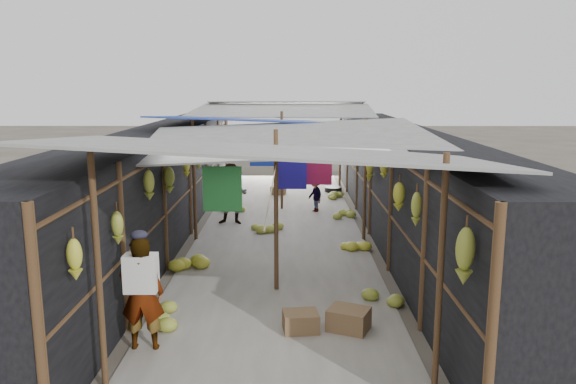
{
  "coord_description": "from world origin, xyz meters",
  "views": [
    {
      "loc": [
        0.22,
        -5.63,
        3.27
      ],
      "look_at": [
        0.18,
        4.93,
        1.25
      ],
      "focal_mm": 35.0,
      "sensor_mm": 36.0,
      "label": 1
    }
  ],
  "objects_px": {
    "shopper_blue": "(233,194)",
    "vendor_elderly": "(142,294)",
    "crate_near": "(301,322)",
    "vendor_seated": "(315,195)",
    "black_basin": "(333,190)"
  },
  "relations": [
    {
      "from": "crate_near",
      "to": "black_basin",
      "type": "xyz_separation_m",
      "value": [
        1.19,
        10.02,
        -0.06
      ]
    },
    {
      "from": "crate_near",
      "to": "vendor_seated",
      "type": "distance_m",
      "value": 7.25
    },
    {
      "from": "crate_near",
      "to": "vendor_elderly",
      "type": "height_order",
      "value": "vendor_elderly"
    },
    {
      "from": "black_basin",
      "to": "vendor_elderly",
      "type": "xyz_separation_m",
      "value": [
        -3.17,
        -10.52,
        0.66
      ]
    },
    {
      "from": "vendor_elderly",
      "to": "shopper_blue",
      "type": "height_order",
      "value": "vendor_elderly"
    },
    {
      "from": "crate_near",
      "to": "shopper_blue",
      "type": "xyz_separation_m",
      "value": [
        -1.5,
        5.93,
        0.59
      ]
    },
    {
      "from": "crate_near",
      "to": "vendor_elderly",
      "type": "distance_m",
      "value": 2.12
    },
    {
      "from": "crate_near",
      "to": "shopper_blue",
      "type": "bearing_deg",
      "value": 96.98
    },
    {
      "from": "vendor_seated",
      "to": "shopper_blue",
      "type": "bearing_deg",
      "value": -81.51
    },
    {
      "from": "vendor_seated",
      "to": "crate_near",
      "type": "bearing_deg",
      "value": -28.38
    },
    {
      "from": "shopper_blue",
      "to": "vendor_elderly",
      "type": "bearing_deg",
      "value": -88.87
    },
    {
      "from": "crate_near",
      "to": "vendor_seated",
      "type": "relative_size",
      "value": 0.5
    },
    {
      "from": "shopper_blue",
      "to": "black_basin",
      "type": "bearing_deg",
      "value": 61.91
    },
    {
      "from": "crate_near",
      "to": "vendor_elderly",
      "type": "xyz_separation_m",
      "value": [
        -1.97,
        -0.5,
        0.6
      ]
    },
    {
      "from": "black_basin",
      "to": "vendor_elderly",
      "type": "relative_size",
      "value": 0.37
    }
  ]
}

